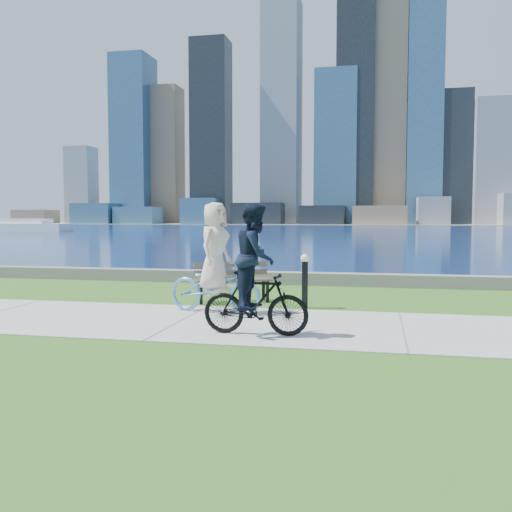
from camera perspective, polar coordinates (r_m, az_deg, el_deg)
The scene contains 11 objects.
ground at distance 10.15m, azimuth 14.48°, elevation -7.24°, with size 320.00×320.00×0.00m, color #2A5516.
concrete_path at distance 10.15m, azimuth 14.48°, elevation -7.19°, with size 80.00×3.50×0.02m, color #9A9A95.
seawall at distance 16.25m, azimuth 13.57°, elevation -2.40°, with size 90.00×0.50×0.35m, color slate.
bay_water at distance 81.97m, azimuth 12.36°, elevation 2.54°, with size 320.00×131.00×0.01m, color navy.
far_shore at distance 139.96m, azimuth 12.24°, elevation 3.13°, with size 320.00×30.00×0.12m, color gray.
city_skyline at distance 141.48m, azimuth 13.06°, elevation 11.96°, with size 179.19×23.53×76.00m.
ferry_near at distance 78.87m, azimuth -22.22°, elevation 2.78°, with size 12.07×3.45×1.64m.
park_bench at distance 13.08m, azimuth -2.39°, elevation -2.18°, with size 1.82×1.27×0.90m.
bollard_lamp at distance 12.16m, azimuth 4.91°, elevation -2.12°, with size 0.19×0.19×1.16m.
cyclist_woman at distance 11.44m, azimuth -4.14°, elevation -1.60°, with size 1.15×2.15×2.21m.
cyclist_man at distance 9.27m, azimuth -0.05°, elevation -2.39°, with size 0.65×1.75×2.15m.
Camera 1 is at (-0.45, -9.95, 1.96)m, focal length 40.00 mm.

